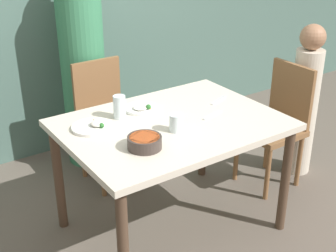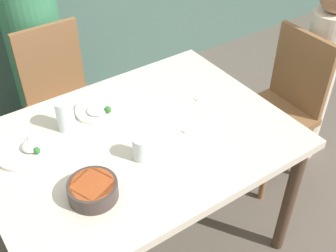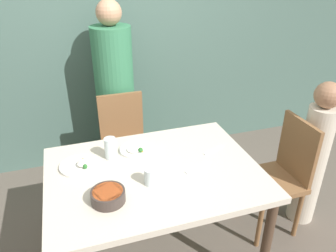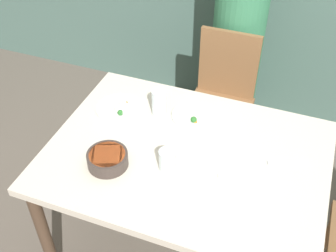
% 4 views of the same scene
% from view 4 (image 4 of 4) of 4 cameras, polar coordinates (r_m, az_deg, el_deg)
% --- Properties ---
extents(ground_plane, '(10.00, 10.00, 0.00)m').
position_cam_4_polar(ground_plane, '(2.57, 2.01, -15.96)').
color(ground_plane, '#60564C').
extents(dining_table, '(1.29, 0.96, 0.77)m').
position_cam_4_polar(dining_table, '(2.03, 2.45, -5.45)').
color(dining_table, beige).
rests_on(dining_table, ground_plane).
extents(chair_adult_spot, '(0.40, 0.40, 0.92)m').
position_cam_4_polar(chair_adult_spot, '(2.75, 7.22, 3.75)').
color(chair_adult_spot, brown).
rests_on(chair_adult_spot, ground_plane).
extents(person_adult, '(0.34, 0.34, 1.64)m').
position_cam_4_polar(person_adult, '(2.89, 9.46, 11.68)').
color(person_adult, '#387F56').
rests_on(person_adult, ground_plane).
extents(bowl_curry, '(0.19, 0.19, 0.07)m').
position_cam_4_polar(bowl_curry, '(1.91, -8.19, -4.43)').
color(bowl_curry, '#3D332D').
rests_on(bowl_curry, dining_table).
extents(plate_rice_adult, '(0.22, 0.22, 0.05)m').
position_cam_4_polar(plate_rice_adult, '(2.15, 3.33, 1.36)').
color(plate_rice_adult, white).
rests_on(plate_rice_adult, dining_table).
extents(plate_rice_child, '(0.24, 0.24, 0.05)m').
position_cam_4_polar(plate_rice_child, '(2.21, -6.48, 2.38)').
color(plate_rice_child, white).
rests_on(plate_rice_child, dining_table).
extents(glass_water_tall, '(0.08, 0.08, 0.14)m').
position_cam_4_polar(glass_water_tall, '(2.14, -1.20, 3.18)').
color(glass_water_tall, silver).
rests_on(glass_water_tall, dining_table).
extents(glass_water_short, '(0.08, 0.08, 0.10)m').
position_cam_4_polar(glass_water_short, '(1.87, -0.12, -4.60)').
color(glass_water_short, silver).
rests_on(glass_water_short, dining_table).
extents(fork_steel, '(0.18, 0.07, 0.01)m').
position_cam_4_polar(fork_steel, '(1.89, 9.53, -6.83)').
color(fork_steel, silver).
rests_on(fork_steel, dining_table).
extents(spoon_steel, '(0.17, 0.09, 0.01)m').
position_cam_4_polar(spoon_steel, '(2.00, 15.85, -4.80)').
color(spoon_steel, silver).
rests_on(spoon_steel, dining_table).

